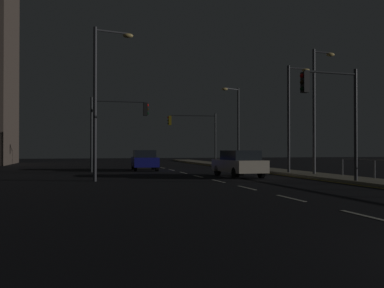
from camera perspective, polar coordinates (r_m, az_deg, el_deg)
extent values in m
plane|color=black|center=(22.97, 3.07, -4.80)|extent=(112.00, 112.00, 0.00)
cube|color=gray|center=(25.84, 17.80, -4.15)|extent=(2.39, 77.00, 0.14)
cube|color=silver|center=(11.70, 21.78, -8.75)|extent=(0.14, 2.00, 0.01)
cube|color=silver|center=(15.10, 12.76, -6.94)|extent=(0.14, 2.00, 0.01)
cube|color=silver|center=(18.73, 7.18, -5.72)|extent=(0.14, 2.00, 0.01)
cube|color=silver|center=(22.49, 3.44, -4.87)|extent=(0.14, 2.00, 0.01)
cube|color=silver|center=(26.32, 0.80, -4.25)|extent=(0.14, 2.00, 0.01)
cube|color=silver|center=(30.20, -1.17, -3.79)|extent=(0.14, 2.00, 0.01)
cube|color=silver|center=(34.10, -2.69, -3.43)|extent=(0.14, 2.00, 0.01)
cube|color=silver|center=(38.03, -3.90, -3.14)|extent=(0.14, 2.00, 0.01)
cube|color=silver|center=(41.96, -4.88, -2.90)|extent=(0.14, 2.00, 0.01)
cube|color=silver|center=(45.91, -5.69, -2.71)|extent=(0.14, 2.00, 0.01)
cube|color=silver|center=(49.87, -6.37, -2.54)|extent=(0.14, 2.00, 0.01)
cube|color=gold|center=(29.57, 10.26, -3.85)|extent=(0.14, 53.00, 0.01)
cube|color=beige|center=(25.93, 6.11, -2.84)|extent=(2.04, 4.49, 0.70)
cube|color=#1E2328|center=(25.68, 6.33, -1.46)|extent=(1.73, 2.54, 0.55)
cylinder|color=black|center=(26.95, 3.36, -3.50)|extent=(0.25, 0.65, 0.64)
cylinder|color=black|center=(27.55, 6.49, -3.43)|extent=(0.25, 0.65, 0.64)
cylinder|color=black|center=(24.34, 5.69, -3.80)|extent=(0.25, 0.65, 0.64)
cylinder|color=black|center=(25.00, 9.08, -3.72)|extent=(0.25, 0.65, 0.64)
cube|color=navy|center=(33.66, -6.24, -2.33)|extent=(2.06, 4.50, 0.70)
cube|color=#1E2328|center=(33.89, -6.27, -1.26)|extent=(1.74, 2.55, 0.55)
cylinder|color=black|center=(32.34, -4.62, -3.02)|extent=(0.26, 0.65, 0.64)
cylinder|color=black|center=(32.21, -7.45, -3.03)|extent=(0.26, 0.65, 0.64)
cylinder|color=black|center=(35.14, -5.13, -2.83)|extent=(0.26, 0.65, 0.64)
cylinder|color=black|center=(35.02, -7.74, -2.83)|extent=(0.26, 0.65, 0.64)
cylinder|color=#2D3033|center=(44.27, 3.08, 0.71)|extent=(0.16, 0.16, 5.14)
cylinder|color=#2D3033|center=(43.94, 0.11, 3.75)|extent=(4.65, 0.50, 0.11)
cube|color=olive|center=(43.58, -2.91, 3.09)|extent=(0.31, 0.36, 0.95)
sphere|color=red|center=(43.59, -3.12, 3.49)|extent=(0.20, 0.20, 0.20)
sphere|color=black|center=(43.57, -3.12, 3.09)|extent=(0.20, 0.20, 0.20)
sphere|color=black|center=(43.55, -3.12, 2.70)|extent=(0.20, 0.20, 0.20)
cylinder|color=#2D3033|center=(31.75, -13.04, 1.20)|extent=(0.16, 0.16, 5.35)
cylinder|color=#2D3033|center=(32.03, -9.56, 5.54)|extent=(3.86, 0.14, 0.11)
cube|color=black|center=(32.20, -6.14, 4.56)|extent=(0.28, 0.34, 0.95)
sphere|color=red|center=(32.25, -5.86, 5.09)|extent=(0.20, 0.20, 0.20)
sphere|color=black|center=(32.22, -5.86, 4.55)|extent=(0.20, 0.20, 0.20)
sphere|color=black|center=(32.20, -5.86, 4.02)|extent=(0.20, 0.20, 0.20)
cylinder|color=#38383D|center=(22.30, 20.65, 2.37)|extent=(0.16, 0.16, 5.36)
cylinder|color=#2D3033|center=(21.73, 17.71, 8.90)|extent=(2.79, 0.30, 0.11)
cube|color=black|center=(20.87, 14.58, 7.82)|extent=(0.30, 0.36, 0.95)
sphere|color=red|center=(20.83, 14.21, 8.67)|extent=(0.20, 0.20, 0.20)
sphere|color=black|center=(20.78, 14.21, 7.85)|extent=(0.20, 0.20, 0.20)
sphere|color=black|center=(20.74, 14.22, 7.04)|extent=(0.20, 0.20, 0.20)
cylinder|color=#4C4C51|center=(27.82, 15.69, 4.14)|extent=(0.18, 0.18, 7.67)
cylinder|color=#38383D|center=(28.69, 16.68, 11.44)|extent=(1.20, 0.18, 0.10)
ellipsoid|color=#F9D172|center=(29.01, 17.67, 11.11)|extent=(0.56, 0.36, 0.24)
cylinder|color=#38383D|center=(22.88, -12.60, 5.14)|extent=(0.18, 0.18, 7.93)
cylinder|color=#4C4C51|center=(23.79, -10.46, 14.26)|extent=(1.73, 0.46, 0.10)
ellipsoid|color=#F9D172|center=(24.00, -8.40, 13.87)|extent=(0.56, 0.36, 0.24)
cylinder|color=#38383D|center=(29.10, 12.54, 3.24)|extent=(0.18, 0.18, 6.97)
cylinder|color=#4C4C51|center=(29.79, 13.62, 9.61)|extent=(1.25, 0.11, 0.10)
ellipsoid|color=#F9D172|center=(30.06, 14.69, 9.33)|extent=(0.56, 0.36, 0.24)
cylinder|color=#2D3033|center=(38.89, 6.09, 2.23)|extent=(0.18, 0.18, 6.94)
cylinder|color=#4C4C51|center=(38.55, 5.20, 7.21)|extent=(1.61, 0.92, 0.10)
ellipsoid|color=#F9D172|center=(37.89, 4.29, 7.19)|extent=(0.56, 0.36, 0.24)
cylinder|color=#59595E|center=(24.48, 22.79, -3.05)|extent=(0.09, 0.09, 0.95)
cylinder|color=#59595E|center=(26.81, 19.10, -2.85)|extent=(0.09, 0.09, 0.95)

